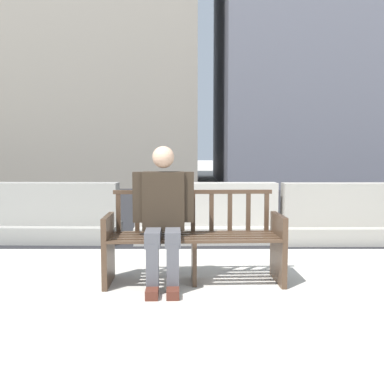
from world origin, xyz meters
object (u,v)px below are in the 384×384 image
at_px(street_bench, 192,241).
at_px(seated_person, 162,212).
at_px(jersey_barrier_right, 351,218).
at_px(jersey_barrier_centre, 205,218).
at_px(jersey_barrier_left, 47,218).

distance_m(street_bench, seated_person, 0.42).
height_order(street_bench, jersey_barrier_right, street_bench).
height_order(jersey_barrier_centre, jersey_barrier_right, same).
relative_size(street_bench, jersey_barrier_centre, 0.85).
height_order(jersey_barrier_left, jersey_barrier_right, same).
distance_m(seated_person, jersey_barrier_centre, 2.11).
distance_m(jersey_barrier_left, jersey_barrier_right, 4.33).
bearing_deg(jersey_barrier_centre, jersey_barrier_left, 179.36).
height_order(seated_person, jersey_barrier_left, seated_person).
bearing_deg(seated_person, jersey_barrier_centre, 76.92).
distance_m(street_bench, jersey_barrier_left, 2.87).
bearing_deg(street_bench, seated_person, -166.74).
relative_size(street_bench, seated_person, 1.30).
bearing_deg(jersey_barrier_right, street_bench, -139.94).
bearing_deg(seated_person, jersey_barrier_right, 37.68).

